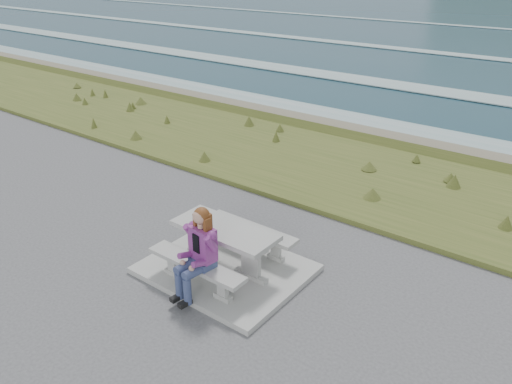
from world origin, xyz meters
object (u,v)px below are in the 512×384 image
picnic_table (225,237)px  bench_landward (196,268)px  bench_seaward (251,232)px  seated_woman (196,265)px

picnic_table → bench_landward: size_ratio=1.00×
bench_seaward → seated_woman: bearing=-85.2°
bench_landward → seated_woman: size_ratio=1.25×
bench_seaward → picnic_table: bearing=-90.0°
bench_seaward → seated_woman: 1.55m
bench_seaward → bench_landward: bearing=-90.0°
bench_landward → seated_woman: bearing=-46.3°
bench_landward → bench_seaward: size_ratio=1.00×
picnic_table → bench_seaward: picnic_table is taller
bench_seaward → seated_woman: size_ratio=1.25×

